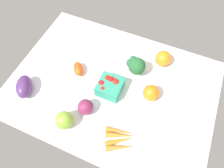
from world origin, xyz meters
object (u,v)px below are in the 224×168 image
at_px(red_onion_near_basket, 85,107).
at_px(bell_pepper_orange, 151,93).
at_px(heirloom_tomato_green, 64,120).
at_px(broccoli_head, 136,65).
at_px(heirloom_tomato_orange, 163,59).
at_px(roma_tomato, 78,69).
at_px(eggplant, 24,87).
at_px(berry_basket, 110,86).
at_px(carrot_bunch, 120,140).

height_order(red_onion_near_basket, bell_pepper_orange, bell_pepper_orange).
distance_m(heirloom_tomato_green, broccoli_head, 0.44).
distance_m(heirloom_tomato_orange, heirloom_tomato_green, 0.60).
xyz_separation_m(roma_tomato, broccoli_head, (-0.28, -0.11, 0.05)).
xyz_separation_m(eggplant, berry_basket, (-0.39, -0.17, -0.00)).
bearing_deg(heirloom_tomato_orange, berry_basket, 53.56).
relative_size(heirloom_tomato_orange, bell_pepper_orange, 1.04).
relative_size(heirloom_tomato_orange, heirloom_tomato_green, 1.01).
bearing_deg(broccoli_head, bell_pepper_orange, 138.84).
xyz_separation_m(broccoli_head, bell_pepper_orange, (-0.12, 0.10, -0.03)).
relative_size(eggplant, berry_basket, 1.08).
xyz_separation_m(red_onion_near_basket, bell_pepper_orange, (-0.26, -0.19, 0.00)).
distance_m(heirloom_tomato_orange, eggplant, 0.73).
relative_size(heirloom_tomato_orange, berry_basket, 0.73).
distance_m(red_onion_near_basket, heirloom_tomato_orange, 0.49).
bearing_deg(berry_basket, broccoli_head, -118.86).
bearing_deg(bell_pepper_orange, broccoli_head, -41.16).
bearing_deg(bell_pepper_orange, heirloom_tomato_orange, -89.04).
height_order(carrot_bunch, berry_basket, berry_basket).
height_order(heirloom_tomato_green, eggplant, heirloom_tomato_green).
relative_size(eggplant, bell_pepper_orange, 1.54).
xyz_separation_m(heirloom_tomato_green, broccoli_head, (-0.20, -0.39, 0.03)).
height_order(roma_tomato, heirloom_tomato_orange, heirloom_tomato_orange).
bearing_deg(broccoli_head, carrot_bunch, 99.94).
distance_m(eggplant, berry_basket, 0.42).
xyz_separation_m(carrot_bunch, broccoli_head, (0.06, -0.37, 0.06)).
relative_size(carrot_bunch, berry_basket, 1.33).
relative_size(carrot_bunch, heirloom_tomato_green, 1.84).
xyz_separation_m(heirloom_tomato_orange, berry_basket, (0.20, 0.27, -0.01)).
relative_size(eggplant, broccoli_head, 1.11).
bearing_deg(eggplant, berry_basket, 84.68).
height_order(heirloom_tomato_orange, heirloom_tomato_green, heirloom_tomato_orange).
xyz_separation_m(heirloom_tomato_orange, eggplant, (0.58, 0.44, -0.01)).
bearing_deg(bell_pepper_orange, eggplant, 19.87).
height_order(roma_tomato, broccoli_head, broccoli_head).
bearing_deg(heirloom_tomato_green, broccoli_head, -116.62).
bearing_deg(heirloom_tomato_green, roma_tomato, -73.82).
xyz_separation_m(red_onion_near_basket, broccoli_head, (-0.14, -0.29, 0.03)).
distance_m(heirloom_tomato_orange, bell_pepper_orange, 0.22).
relative_size(carrot_bunch, roma_tomato, 1.77).
relative_size(roma_tomato, bell_pepper_orange, 1.07).
bearing_deg(roma_tomato, red_onion_near_basket, 178.96).
distance_m(red_onion_near_basket, heirloom_tomato_green, 0.11).
bearing_deg(red_onion_near_basket, heirloom_tomato_orange, -121.54).
relative_size(berry_basket, bell_pepper_orange, 1.42).
distance_m(eggplant, bell_pepper_orange, 0.62).
height_order(red_onion_near_basket, heirloom_tomato_orange, heirloom_tomato_orange).
relative_size(heirloom_tomato_green, bell_pepper_orange, 1.03).
xyz_separation_m(roma_tomato, bell_pepper_orange, (-0.40, -0.01, 0.02)).
xyz_separation_m(red_onion_near_basket, roma_tomato, (0.14, -0.19, -0.01)).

